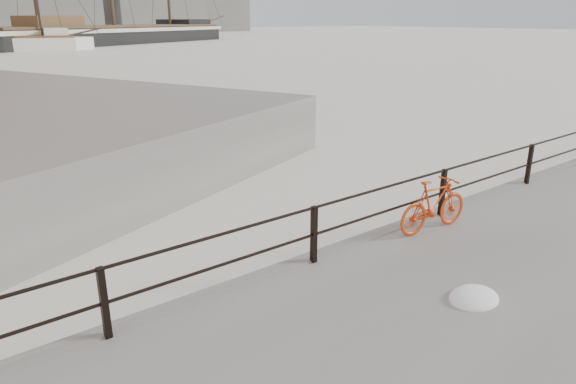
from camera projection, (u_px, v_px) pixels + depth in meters
ground at (518, 195)px, 12.99m from camera, size 400.00×400.00×0.00m
guardrail at (529, 164)px, 12.60m from camera, size 28.00×0.10×1.00m
bicycle at (434, 205)px, 9.81m from camera, size 1.74×0.42×1.04m
barque_black at (116, 44)px, 87.68m from camera, size 67.21×45.88×36.08m
industrial_east at (211, 9)px, 168.01m from camera, size 20.00×16.00×14.00m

